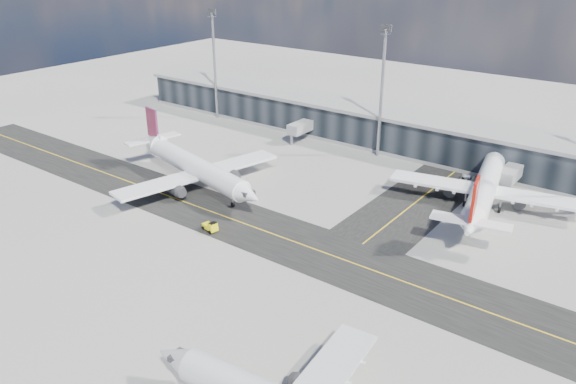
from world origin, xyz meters
name	(u,v)px	position (x,y,z in m)	size (l,w,h in m)	color
ground	(238,236)	(0.00, 0.00, 0.00)	(300.00, 300.00, 0.00)	gray
taxiway_lanes	(295,219)	(3.91, 10.74, 0.01)	(180.00, 63.00, 0.03)	black
terminal_concourse	(393,131)	(0.04, 54.93, 4.09)	(152.00, 19.80, 8.80)	black
floodlight_masts	(382,88)	(0.00, 48.00, 15.61)	(102.50, 0.70, 28.90)	gray
airliner_af	(195,167)	(-20.67, 10.80, 4.04)	(40.90, 35.15, 12.22)	white
airliner_redtail	(485,189)	(28.81, 34.58, 3.99)	(34.85, 40.62, 12.09)	white
baggage_tug	(211,227)	(-4.55, -1.55, 0.95)	(3.25, 2.09, 1.89)	#F4EB0C
service_van	(466,180)	(22.20, 44.00, 0.79)	(2.62, 5.67, 1.58)	white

